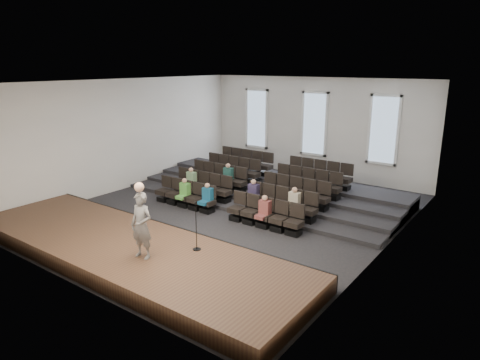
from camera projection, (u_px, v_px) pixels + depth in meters
name	position (u px, v px, depth m)	size (l,w,h in m)	color
ground	(231.00, 212.00, 16.83)	(14.00, 14.00, 0.00)	black
ceiling	(230.00, 82.00, 15.50)	(12.00, 14.00, 0.02)	white
wall_back	(315.00, 128.00, 21.64)	(12.00, 0.04, 5.00)	white
wall_front	(61.00, 194.00, 10.70)	(12.00, 0.04, 5.00)	white
wall_left	(126.00, 134.00, 19.58)	(0.04, 14.00, 5.00)	white
wall_right	(391.00, 173.00, 12.75)	(0.04, 14.00, 5.00)	white
stage	(128.00, 250.00, 12.79)	(11.80, 3.60, 0.50)	#47301E
stage_lip	(171.00, 232.00, 14.17)	(11.80, 0.06, 0.52)	black
risers	(274.00, 189.00, 19.25)	(11.80, 4.80, 0.60)	black
seating_rows	(253.00, 186.00, 17.85)	(6.80, 4.70, 1.67)	black
windows	(314.00, 124.00, 21.53)	(8.44, 0.10, 3.24)	white
audience	(230.00, 191.00, 16.85)	(5.45, 2.64, 1.10)	#58A843
speaker	(142.00, 226.00, 11.53)	(0.67, 0.44, 1.85)	#63605D
mic_stand	(196.00, 236.00, 12.14)	(0.24, 0.24, 1.44)	black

